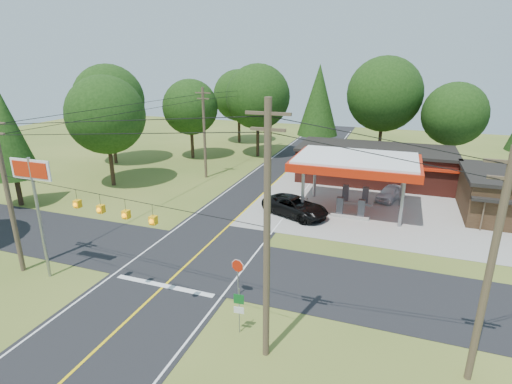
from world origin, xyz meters
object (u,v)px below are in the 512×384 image
(sedan_car, at_px, (390,193))
(octagonal_stop_sign, at_px, (238,269))
(big_stop_sign, at_px, (34,189))
(gas_canopy, at_px, (356,164))
(suv_car, at_px, (295,207))

(sedan_car, relative_size, octagonal_stop_sign, 1.77)
(sedan_car, distance_m, big_stop_sign, 29.70)
(sedan_car, height_order, big_stop_sign, big_stop_sign)
(gas_canopy, xyz_separation_m, suv_car, (-4.50, -3.00, -3.44))
(sedan_car, bearing_deg, big_stop_sign, -112.74)
(gas_canopy, xyz_separation_m, sedan_car, (3.00, 4.00, -3.58))
(suv_car, bearing_deg, sedan_car, -23.21)
(sedan_car, bearing_deg, octagonal_stop_sign, -92.03)
(gas_canopy, distance_m, sedan_car, 6.15)
(gas_canopy, height_order, suv_car, gas_canopy)
(suv_car, distance_m, big_stop_sign, 19.71)
(sedan_car, relative_size, big_stop_sign, 0.54)
(big_stop_sign, bearing_deg, sedan_car, 48.75)
(suv_car, xyz_separation_m, sedan_car, (7.50, 7.00, -0.13))
(gas_canopy, distance_m, octagonal_stop_sign, 16.83)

